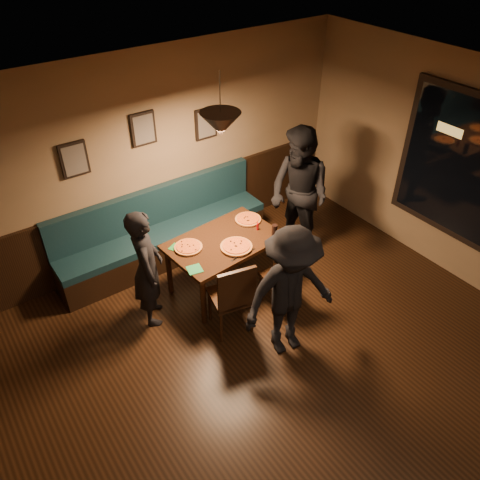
{
  "coord_description": "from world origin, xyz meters",
  "views": [
    {
      "loc": [
        -2.24,
        -1.73,
        4.25
      ],
      "look_at": [
        0.34,
        1.9,
        0.95
      ],
      "focal_mm": 35.87,
      "sensor_mm": 36.0,
      "label": 1
    }
  ],
  "objects_px": {
    "booth_bench": "(164,229)",
    "chair_near_right": "(279,275)",
    "diner_left": "(147,268)",
    "soda_glass": "(275,230)",
    "dining_table": "(224,263)",
    "chair_near_left": "(230,294)",
    "diner_right": "(299,194)",
    "tabasco_bottle": "(258,226)",
    "diner_front": "(290,293)"
  },
  "relations": [
    {
      "from": "chair_near_left",
      "to": "tabasco_bottle",
      "type": "relative_size",
      "value": 8.07
    },
    {
      "from": "dining_table",
      "to": "chair_near_right",
      "type": "distance_m",
      "value": 0.74
    },
    {
      "from": "diner_right",
      "to": "tabasco_bottle",
      "type": "relative_size",
      "value": 14.95
    },
    {
      "from": "booth_bench",
      "to": "chair_near_left",
      "type": "relative_size",
      "value": 2.98
    },
    {
      "from": "diner_right",
      "to": "soda_glass",
      "type": "bearing_deg",
      "value": -69.02
    },
    {
      "from": "diner_left",
      "to": "diner_front",
      "type": "bearing_deg",
      "value": -119.06
    },
    {
      "from": "booth_bench",
      "to": "dining_table",
      "type": "xyz_separation_m",
      "value": [
        0.34,
        -0.95,
        -0.13
      ]
    },
    {
      "from": "chair_near_left",
      "to": "diner_right",
      "type": "xyz_separation_m",
      "value": [
        1.6,
        0.7,
        0.43
      ]
    },
    {
      "from": "diner_front",
      "to": "soda_glass",
      "type": "distance_m",
      "value": 1.15
    },
    {
      "from": "chair_near_left",
      "to": "chair_near_right",
      "type": "bearing_deg",
      "value": 12.7
    },
    {
      "from": "soda_glass",
      "to": "diner_left",
      "type": "bearing_deg",
      "value": 168.92
    },
    {
      "from": "booth_bench",
      "to": "tabasco_bottle",
      "type": "xyz_separation_m",
      "value": [
        0.82,
        -1.01,
        0.29
      ]
    },
    {
      "from": "dining_table",
      "to": "tabasco_bottle",
      "type": "relative_size",
      "value": 10.97
    },
    {
      "from": "diner_left",
      "to": "soda_glass",
      "type": "bearing_deg",
      "value": -77.98
    },
    {
      "from": "booth_bench",
      "to": "chair_near_right",
      "type": "distance_m",
      "value": 1.75
    },
    {
      "from": "chair_near_right",
      "to": "soda_glass",
      "type": "height_order",
      "value": "soda_glass"
    },
    {
      "from": "booth_bench",
      "to": "diner_left",
      "type": "bearing_deg",
      "value": -126.6
    },
    {
      "from": "booth_bench",
      "to": "soda_glass",
      "type": "relative_size",
      "value": 19.78
    },
    {
      "from": "chair_near_left",
      "to": "diner_left",
      "type": "bearing_deg",
      "value": 147.13
    },
    {
      "from": "chair_near_left",
      "to": "diner_right",
      "type": "height_order",
      "value": "diner_right"
    },
    {
      "from": "chair_near_left",
      "to": "tabasco_bottle",
      "type": "xyz_separation_m",
      "value": [
        0.82,
        0.58,
        0.29
      ]
    },
    {
      "from": "chair_near_right",
      "to": "diner_right",
      "type": "relative_size",
      "value": 0.46
    },
    {
      "from": "dining_table",
      "to": "chair_near_right",
      "type": "relative_size",
      "value": 1.61
    },
    {
      "from": "dining_table",
      "to": "chair_near_right",
      "type": "height_order",
      "value": "chair_near_right"
    },
    {
      "from": "booth_bench",
      "to": "tabasco_bottle",
      "type": "distance_m",
      "value": 1.34
    },
    {
      "from": "soda_glass",
      "to": "tabasco_bottle",
      "type": "relative_size",
      "value": 1.22
    },
    {
      "from": "diner_right",
      "to": "soda_glass",
      "type": "xyz_separation_m",
      "value": [
        -0.68,
        -0.33,
        -0.12
      ]
    },
    {
      "from": "soda_glass",
      "to": "tabasco_bottle",
      "type": "height_order",
      "value": "soda_glass"
    },
    {
      "from": "chair_near_right",
      "to": "diner_right",
      "type": "xyz_separation_m",
      "value": [
        0.88,
        0.69,
        0.51
      ]
    },
    {
      "from": "dining_table",
      "to": "chair_near_left",
      "type": "relative_size",
      "value": 1.36
    },
    {
      "from": "diner_front",
      "to": "chair_near_right",
      "type": "bearing_deg",
      "value": 69.2
    },
    {
      "from": "chair_near_left",
      "to": "diner_left",
      "type": "xyz_separation_m",
      "value": [
        -0.68,
        0.68,
        0.25
      ]
    },
    {
      "from": "diner_front",
      "to": "chair_near_left",
      "type": "bearing_deg",
      "value": 129.08
    },
    {
      "from": "chair_near_right",
      "to": "diner_left",
      "type": "height_order",
      "value": "diner_left"
    },
    {
      "from": "chair_near_left",
      "to": "booth_bench",
      "type": "bearing_deg",
      "value": 102.3
    },
    {
      "from": "dining_table",
      "to": "soda_glass",
      "type": "relative_size",
      "value": 9.01
    },
    {
      "from": "diner_left",
      "to": "chair_near_left",
      "type": "bearing_deg",
      "value": -112.11
    },
    {
      "from": "chair_near_right",
      "to": "diner_front",
      "type": "relative_size",
      "value": 0.52
    },
    {
      "from": "diner_right",
      "to": "booth_bench",
      "type": "bearing_deg",
      "value": -124.15
    },
    {
      "from": "chair_near_left",
      "to": "soda_glass",
      "type": "bearing_deg",
      "value": 34.0
    },
    {
      "from": "diner_front",
      "to": "tabasco_bottle",
      "type": "bearing_deg",
      "value": 78.7
    },
    {
      "from": "diner_left",
      "to": "diner_front",
      "type": "height_order",
      "value": "diner_front"
    },
    {
      "from": "diner_left",
      "to": "soda_glass",
      "type": "distance_m",
      "value": 1.63
    },
    {
      "from": "diner_left",
      "to": "diner_right",
      "type": "bearing_deg",
      "value": -66.54
    },
    {
      "from": "dining_table",
      "to": "chair_near_right",
      "type": "xyz_separation_m",
      "value": [
        0.38,
        -0.64,
        0.06
      ]
    },
    {
      "from": "chair_near_left",
      "to": "soda_glass",
      "type": "distance_m",
      "value": 1.04
    },
    {
      "from": "diner_left",
      "to": "tabasco_bottle",
      "type": "height_order",
      "value": "diner_left"
    },
    {
      "from": "chair_near_right",
      "to": "diner_front",
      "type": "height_order",
      "value": "diner_front"
    },
    {
      "from": "chair_near_right",
      "to": "diner_left",
      "type": "relative_size",
      "value": 0.56
    },
    {
      "from": "chair_near_right",
      "to": "diner_front",
      "type": "distance_m",
      "value": 0.83
    }
  ]
}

